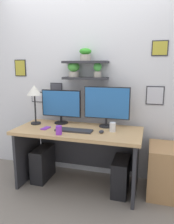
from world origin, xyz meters
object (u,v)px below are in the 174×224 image
object	(u,v)px
desk	(79,144)
drawer_cabinet	(167,171)
keyboard	(74,130)
computer_tower_right	(121,176)
computer_tower_left	(43,163)
monitor_left	(61,105)
cell_phone	(46,128)
water_cup	(113,127)
desk_lamp	(34,93)
pen_cup	(59,130)
monitor_right	(107,105)
computer_mouse	(101,132)

from	to	relation	value
desk	drawer_cabinet	bearing A→B (deg)	3.34
keyboard	computer_tower_right	bearing A→B (deg)	9.22
keyboard	computer_tower_left	xyz separation A→B (m)	(-0.49, 0.13, -0.54)
monitor_left	drawer_cabinet	bearing A→B (deg)	-4.25
cell_phone	water_cup	xyz separation A→B (m)	(0.81, 0.10, 0.05)
desk	water_cup	distance (m)	0.50
water_cup	drawer_cabinet	xyz separation A→B (m)	(0.64, 0.10, -0.51)
monitor_left	drawer_cabinet	size ratio (longest dim) A/B	0.92
desk_lamp	pen_cup	xyz separation A→B (m)	(0.48, -0.34, -0.36)
monitor_right	computer_tower_left	size ratio (longest dim) A/B	1.32
computer_mouse	desk_lamp	distance (m)	1.02
keyboard	computer_mouse	distance (m)	0.33
monitor_left	cell_phone	xyz separation A→B (m)	(-0.09, -0.30, -0.24)
monitor_left	computer_tower_right	size ratio (longest dim) A/B	1.28
computer_tower_right	desk_lamp	bearing A→B (deg)	176.04
monitor_left	cell_phone	world-z (taller)	monitor_left
monitor_right	pen_cup	size ratio (longest dim) A/B	5.76
computer_mouse	computer_tower_left	bearing A→B (deg)	172.90
desk	computer_tower_right	world-z (taller)	desk
monitor_left	keyboard	world-z (taller)	monitor_left
monitor_left	keyboard	bearing A→B (deg)	-46.94
monitor_right	pen_cup	distance (m)	0.69
computer_tower_left	computer_tower_right	size ratio (longest dim) A/B	1.03
drawer_cabinet	cell_phone	bearing A→B (deg)	-172.34
desk	monitor_left	distance (m)	0.57
keyboard	drawer_cabinet	size ratio (longest dim) A/B	0.74
pen_cup	drawer_cabinet	world-z (taller)	pen_cup
monitor_left	cell_phone	bearing A→B (deg)	-106.08
monitor_left	computer_mouse	distance (m)	0.71
cell_phone	computer_tower_left	distance (m)	0.56
water_cup	drawer_cabinet	distance (m)	0.83
water_cup	monitor_left	bearing A→B (deg)	164.67
desk	desk_lamp	world-z (taller)	desk_lamp
monitor_right	keyboard	bearing A→B (deg)	-136.96
keyboard	computer_mouse	xyz separation A→B (m)	(0.33, 0.02, 0.01)
desk_lamp	keyboard	bearing A→B (deg)	-15.92
monitor_left	computer_tower_right	xyz separation A→B (m)	(0.84, -0.22, -0.78)
monitor_right	desk	bearing A→B (deg)	-151.88
pen_cup	water_cup	distance (m)	0.63
monitor_left	desk_lamp	world-z (taller)	desk_lamp
desk_lamp	computer_tower_right	distance (m)	1.50
desk	computer_mouse	xyz separation A→B (m)	(0.31, -0.12, 0.23)
drawer_cabinet	computer_tower_right	bearing A→B (deg)	-167.83
desk	computer_tower_left	distance (m)	0.61
desk	computer_tower_right	size ratio (longest dim) A/B	3.62
monitor_left	water_cup	size ratio (longest dim) A/B	4.94
computer_tower_left	cell_phone	bearing A→B (deg)	-43.80
cell_phone	drawer_cabinet	distance (m)	1.54
water_cup	computer_tower_right	world-z (taller)	water_cup
monitor_right	keyboard	world-z (taller)	monitor_right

